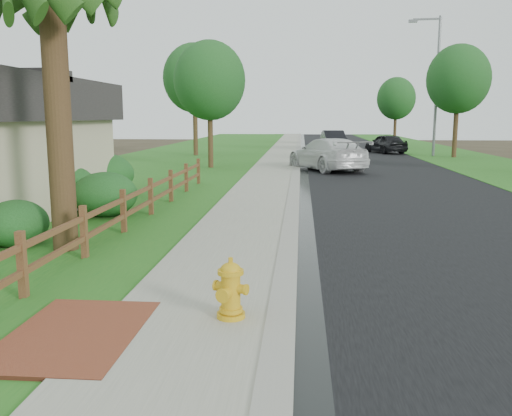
# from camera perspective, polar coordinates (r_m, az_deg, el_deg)

# --- Properties ---
(ground) EXTENTS (120.00, 120.00, 0.00)m
(ground) POSITION_cam_1_polar(r_m,az_deg,el_deg) (7.85, -0.26, -11.40)
(ground) COLOR #342B1C
(road) EXTENTS (8.00, 90.00, 0.02)m
(road) POSITION_cam_1_polar(r_m,az_deg,el_deg) (42.58, 10.14, 5.69)
(road) COLOR black
(road) RESTS_ON ground
(curb) EXTENTS (0.40, 90.00, 0.12)m
(curb) POSITION_cam_1_polar(r_m,az_deg,el_deg) (42.39, 4.45, 5.86)
(curb) COLOR gray
(curb) RESTS_ON ground
(wet_gutter) EXTENTS (0.50, 90.00, 0.00)m
(wet_gutter) POSITION_cam_1_polar(r_m,az_deg,el_deg) (42.39, 4.93, 5.80)
(wet_gutter) COLOR black
(wet_gutter) RESTS_ON road
(sidewalk) EXTENTS (2.20, 90.00, 0.10)m
(sidewalk) POSITION_cam_1_polar(r_m,az_deg,el_deg) (42.42, 2.69, 5.87)
(sidewalk) COLOR gray
(sidewalk) RESTS_ON ground
(grass_strip) EXTENTS (1.60, 90.00, 0.06)m
(grass_strip) POSITION_cam_1_polar(r_m,az_deg,el_deg) (42.53, 0.12, 5.86)
(grass_strip) COLOR #1A5D1A
(grass_strip) RESTS_ON ground
(lawn_near) EXTENTS (9.00, 90.00, 0.04)m
(lawn_near) POSITION_cam_1_polar(r_m,az_deg,el_deg) (43.27, -6.80, 5.84)
(lawn_near) COLOR #1A5D1A
(lawn_near) RESTS_ON ground
(verge_far) EXTENTS (6.00, 90.00, 0.04)m
(verge_far) POSITION_cam_1_polar(r_m,az_deg,el_deg) (43.76, 19.21, 5.42)
(verge_far) COLOR #1A5D1A
(verge_far) RESTS_ON ground
(brick_patch) EXTENTS (1.60, 2.40, 0.11)m
(brick_patch) POSITION_cam_1_polar(r_m,az_deg,el_deg) (7.44, -18.54, -12.67)
(brick_patch) COLOR brown
(brick_patch) RESTS_ON ground
(ranch_fence) EXTENTS (0.12, 16.92, 1.10)m
(ranch_fence) POSITION_cam_1_polar(r_m,az_deg,el_deg) (14.51, -12.29, 0.68)
(ranch_fence) COLOR #4B2719
(ranch_fence) RESTS_ON ground
(fire_hydrant) EXTENTS (0.55, 0.45, 0.84)m
(fire_hydrant) POSITION_cam_1_polar(r_m,az_deg,el_deg) (7.44, -2.70, -8.64)
(fire_hydrant) COLOR gold
(fire_hydrant) RESTS_ON sidewalk
(white_suv) EXTENTS (4.55, 6.25, 1.68)m
(white_suv) POSITION_cam_1_polar(r_m,az_deg,el_deg) (28.83, 7.49, 5.64)
(white_suv) COLOR silver
(white_suv) RESTS_ON road
(dark_car_mid) EXTENTS (3.10, 4.65, 1.47)m
(dark_car_mid) POSITION_cam_1_polar(r_m,az_deg,el_deg) (43.28, 13.50, 6.62)
(dark_car_mid) COLOR black
(dark_car_mid) RESTS_ON road
(dark_car_far) EXTENTS (2.17, 5.05, 1.62)m
(dark_car_far) POSITION_cam_1_polar(r_m,az_deg,el_deg) (47.05, 8.16, 7.10)
(dark_car_far) COLOR black
(dark_car_far) RESTS_ON road
(streetlight) EXTENTS (2.23, 0.37, 9.64)m
(streetlight) POSITION_cam_1_polar(r_m,az_deg,el_deg) (40.81, 18.28, 12.86)
(streetlight) COLOR slate
(streetlight) RESTS_ON ground
(boulder) EXTENTS (1.05, 0.79, 0.70)m
(boulder) POSITION_cam_1_polar(r_m,az_deg,el_deg) (15.80, -20.16, 0.04)
(boulder) COLOR brown
(boulder) RESTS_ON ground
(shrub_a) EXTENTS (1.72, 1.72, 1.03)m
(shrub_a) POSITION_cam_1_polar(r_m,az_deg,el_deg) (12.88, -23.93, -1.50)
(shrub_a) COLOR #184217
(shrub_a) RESTS_ON ground
(shrub_b) EXTENTS (2.12, 2.12, 1.27)m
(shrub_b) POSITION_cam_1_polar(r_m,az_deg,el_deg) (15.90, -15.60, 1.38)
(shrub_b) COLOR #184217
(shrub_b) RESTS_ON ground
(shrub_c) EXTENTS (2.20, 2.20, 1.38)m
(shrub_c) POSITION_cam_1_polar(r_m,az_deg,el_deg) (17.43, -19.48, 2.05)
(shrub_c) COLOR #184217
(shrub_c) RESTS_ON ground
(shrub_d) EXTENTS (2.32, 2.32, 1.52)m
(shrub_d) POSITION_cam_1_polar(r_m,az_deg,el_deg) (20.35, -15.83, 3.46)
(shrub_d) COLOR #184217
(shrub_d) RESTS_ON ground
(tree_near_left) EXTENTS (3.87, 3.87, 6.85)m
(tree_near_left) POSITION_cam_1_polar(r_m,az_deg,el_deg) (29.97, -4.90, 13.21)
(tree_near_left) COLOR #3C2A18
(tree_near_left) RESTS_ON ground
(tree_mid_left) EXTENTS (4.45, 4.45, 7.96)m
(tree_mid_left) POSITION_cam_1_polar(r_m,az_deg,el_deg) (39.79, -6.50, 13.42)
(tree_mid_left) COLOR #3C2A18
(tree_mid_left) RESTS_ON ground
(tree_mid_right) EXTENTS (4.20, 4.20, 7.62)m
(tree_mid_right) POSITION_cam_1_polar(r_m,az_deg,el_deg) (39.88, 20.53, 12.58)
(tree_mid_right) COLOR #3C2A18
(tree_mid_right) RESTS_ON ground
(tree_far_right) EXTENTS (3.40, 3.40, 6.27)m
(tree_far_right) POSITION_cam_1_polar(r_m,az_deg,el_deg) (50.65, 14.54, 11.09)
(tree_far_right) COLOR #3C2A18
(tree_far_right) RESTS_ON ground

